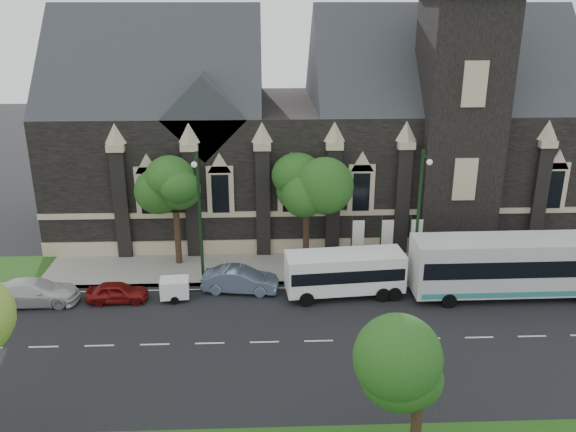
{
  "coord_description": "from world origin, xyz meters",
  "views": [
    {
      "loc": [
        0.15,
        -28.77,
        17.92
      ],
      "look_at": [
        1.55,
        6.0,
        5.19
      ],
      "focal_mm": 37.56,
      "sensor_mm": 36.0,
      "label": 1
    }
  ],
  "objects_px": {
    "tree_walk_left": "(178,186)",
    "banner_flag_right": "(414,238)",
    "street_lamp_near": "(419,209)",
    "street_lamp_mid": "(199,212)",
    "box_trailer": "(175,288)",
    "banner_flag_center": "(385,238)",
    "tree_park_east": "(425,366)",
    "car_far_red": "(117,292)",
    "tour_coach": "(518,265)",
    "car_far_white": "(34,292)",
    "sedan": "(240,280)",
    "shuttle_bus": "(345,271)",
    "banner_flag_left": "(356,239)",
    "tree_walk_right": "(309,184)"
  },
  "relations": [
    {
      "from": "shuttle_bus",
      "to": "box_trailer",
      "type": "height_order",
      "value": "shuttle_bus"
    },
    {
      "from": "sedan",
      "to": "tour_coach",
      "type": "bearing_deg",
      "value": -86.43
    },
    {
      "from": "banner_flag_right",
      "to": "street_lamp_near",
      "type": "bearing_deg",
      "value": -98.56
    },
    {
      "from": "tree_walk_left",
      "to": "banner_flag_right",
      "type": "bearing_deg",
      "value": -6.04
    },
    {
      "from": "banner_flag_left",
      "to": "banner_flag_right",
      "type": "height_order",
      "value": "same"
    },
    {
      "from": "tree_park_east",
      "to": "tree_walk_left",
      "type": "height_order",
      "value": "tree_walk_left"
    },
    {
      "from": "tree_walk_left",
      "to": "box_trailer",
      "type": "height_order",
      "value": "tree_walk_left"
    },
    {
      "from": "banner_flag_right",
      "to": "car_far_red",
      "type": "distance_m",
      "value": 19.86
    },
    {
      "from": "street_lamp_mid",
      "to": "banner_flag_center",
      "type": "height_order",
      "value": "street_lamp_mid"
    },
    {
      "from": "street_lamp_near",
      "to": "street_lamp_mid",
      "type": "distance_m",
      "value": 14.0
    },
    {
      "from": "banner_flag_left",
      "to": "car_far_white",
      "type": "height_order",
      "value": "banner_flag_left"
    },
    {
      "from": "street_lamp_near",
      "to": "banner_flag_center",
      "type": "relative_size",
      "value": 2.25
    },
    {
      "from": "box_trailer",
      "to": "sedan",
      "type": "bearing_deg",
      "value": 7.58
    },
    {
      "from": "banner_flag_left",
      "to": "banner_flag_center",
      "type": "distance_m",
      "value": 2.0
    },
    {
      "from": "banner_flag_center",
      "to": "tree_walk_right",
      "type": "bearing_deg",
      "value": 161.36
    },
    {
      "from": "tree_walk_right",
      "to": "tree_walk_left",
      "type": "height_order",
      "value": "tree_walk_right"
    },
    {
      "from": "tour_coach",
      "to": "car_far_white",
      "type": "height_order",
      "value": "tour_coach"
    },
    {
      "from": "street_lamp_mid",
      "to": "tour_coach",
      "type": "distance_m",
      "value": 20.28
    },
    {
      "from": "banner_flag_left",
      "to": "box_trailer",
      "type": "height_order",
      "value": "banner_flag_left"
    },
    {
      "from": "street_lamp_mid",
      "to": "banner_flag_center",
      "type": "distance_m",
      "value": 12.73
    },
    {
      "from": "banner_flag_left",
      "to": "sedan",
      "type": "distance_m",
      "value": 8.45
    },
    {
      "from": "banner_flag_left",
      "to": "car_far_red",
      "type": "xyz_separation_m",
      "value": [
        -15.39,
        -3.91,
        -1.74
      ]
    },
    {
      "from": "banner_flag_left",
      "to": "banner_flag_right",
      "type": "relative_size",
      "value": 1.0
    },
    {
      "from": "tour_coach",
      "to": "shuttle_bus",
      "type": "xyz_separation_m",
      "value": [
        -10.82,
        0.47,
        -0.45
      ]
    },
    {
      "from": "tree_park_east",
      "to": "banner_flag_left",
      "type": "relative_size",
      "value": 1.57
    },
    {
      "from": "car_far_red",
      "to": "tour_coach",
      "type": "bearing_deg",
      "value": -91.54
    },
    {
      "from": "tour_coach",
      "to": "car_far_white",
      "type": "relative_size",
      "value": 2.49
    },
    {
      "from": "street_lamp_near",
      "to": "car_far_red",
      "type": "relative_size",
      "value": 2.4
    },
    {
      "from": "banner_flag_center",
      "to": "tour_coach",
      "type": "relative_size",
      "value": 0.3
    },
    {
      "from": "tree_walk_right",
      "to": "tour_coach",
      "type": "xyz_separation_m",
      "value": [
        12.72,
        -5.79,
        -3.72
      ]
    },
    {
      "from": "car_far_red",
      "to": "banner_flag_center",
      "type": "bearing_deg",
      "value": -78.5
    },
    {
      "from": "car_far_red",
      "to": "car_far_white",
      "type": "distance_m",
      "value": 5.05
    },
    {
      "from": "tour_coach",
      "to": "tree_walk_right",
      "type": "bearing_deg",
      "value": 155.02
    },
    {
      "from": "box_trailer",
      "to": "tree_walk_left",
      "type": "bearing_deg",
      "value": 86.87
    },
    {
      "from": "street_lamp_near",
      "to": "tour_coach",
      "type": "distance_m",
      "value": 7.0
    },
    {
      "from": "sedan",
      "to": "tree_walk_right",
      "type": "bearing_deg",
      "value": -38.63
    },
    {
      "from": "tree_park_east",
      "to": "street_lamp_mid",
      "type": "relative_size",
      "value": 0.7
    },
    {
      "from": "banner_flag_center",
      "to": "shuttle_bus",
      "type": "height_order",
      "value": "banner_flag_center"
    },
    {
      "from": "tree_walk_left",
      "to": "tour_coach",
      "type": "distance_m",
      "value": 22.78
    },
    {
      "from": "tree_walk_left",
      "to": "banner_flag_right",
      "type": "relative_size",
      "value": 1.91
    },
    {
      "from": "street_lamp_mid",
      "to": "box_trailer",
      "type": "bearing_deg",
      "value": -130.82
    },
    {
      "from": "tree_walk_right",
      "to": "street_lamp_near",
      "type": "bearing_deg",
      "value": -28.06
    },
    {
      "from": "shuttle_bus",
      "to": "car_far_red",
      "type": "height_order",
      "value": "shuttle_bus"
    },
    {
      "from": "tree_park_east",
      "to": "car_far_red",
      "type": "relative_size",
      "value": 1.67
    },
    {
      "from": "tree_walk_right",
      "to": "tree_walk_left",
      "type": "xyz_separation_m",
      "value": [
        -9.01,
        -0.01,
        -0.08
      ]
    },
    {
      "from": "shuttle_bus",
      "to": "banner_flag_right",
      "type": "bearing_deg",
      "value": 29.81
    },
    {
      "from": "banner_flag_left",
      "to": "car_far_red",
      "type": "distance_m",
      "value": 15.97
    },
    {
      "from": "street_lamp_mid",
      "to": "car_far_white",
      "type": "relative_size",
      "value": 1.68
    },
    {
      "from": "street_lamp_near",
      "to": "banner_flag_right",
      "type": "relative_size",
      "value": 2.25
    },
    {
      "from": "banner_flag_right",
      "to": "shuttle_bus",
      "type": "xyz_separation_m",
      "value": [
        -5.18,
        -3.6,
        -0.73
      ]
    }
  ]
}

